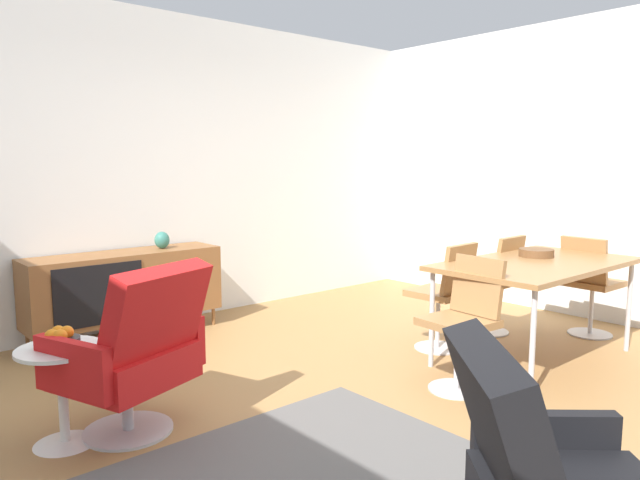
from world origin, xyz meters
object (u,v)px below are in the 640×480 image
at_px(dining_chair_far_end, 589,282).
at_px(sideboard, 125,285).
at_px(dining_chair_near_window, 464,318).
at_px(lounge_chair_red, 134,351).
at_px(vase_cobalt, 162,240).
at_px(dining_chair_back_left, 445,292).
at_px(wooden_bowl_on_table, 536,253).
at_px(side_table_round, 62,384).
at_px(dining_table, 537,267).
at_px(dining_chair_back_right, 496,280).
at_px(fruit_bowl, 60,339).

bearing_deg(dining_chair_far_end, sideboard, 139.18).
distance_m(dining_chair_near_window, lounge_chair_red, 2.04).
xyz_separation_m(vase_cobalt, dining_chair_back_left, (1.37, -2.00, -0.32)).
relative_size(dining_chair_back_left, lounge_chair_red, 0.90).
relative_size(vase_cobalt, dining_chair_back_left, 0.17).
distance_m(wooden_bowl_on_table, side_table_round, 3.43).
bearing_deg(sideboard, dining_table, -51.01).
height_order(dining_chair_back_left, side_table_round, dining_chair_back_left).
height_order(sideboard, dining_chair_back_right, dining_chair_back_right).
distance_m(dining_chair_back_right, lounge_chair_red, 3.14).
bearing_deg(lounge_chair_red, wooden_bowl_on_table, -11.95).
bearing_deg(vase_cobalt, lounge_chair_red, -120.35).
bearing_deg(dining_chair_near_window, fruit_bowl, 157.81).
distance_m(vase_cobalt, side_table_round, 2.21).
bearing_deg(dining_chair_far_end, wooden_bowl_on_table, 170.25).
distance_m(dining_table, dining_chair_far_end, 0.92).
height_order(dining_table, dining_chair_back_left, dining_chair_back_left).
xyz_separation_m(wooden_bowl_on_table, side_table_round, (-3.31, 0.78, -0.45)).
relative_size(sideboard, dining_chair_back_right, 1.87).
xyz_separation_m(vase_cobalt, dining_chair_back_right, (2.07, -2.00, -0.32)).
distance_m(dining_chair_back_right, fruit_bowl, 3.48).
distance_m(sideboard, dining_chair_back_left, 2.64).
relative_size(vase_cobalt, lounge_chair_red, 0.16).
height_order(dining_table, fruit_bowl, dining_table).
relative_size(sideboard, dining_chair_near_window, 1.87).
relative_size(dining_table, dining_chair_back_right, 1.87).
relative_size(dining_table, dining_chair_near_window, 1.87).
relative_size(sideboard, side_table_round, 3.08).
bearing_deg(lounge_chair_red, dining_chair_far_end, -11.54).
bearing_deg(dining_chair_near_window, sideboard, 114.75).
xyz_separation_m(dining_chair_back_left, fruit_bowl, (-2.76, 0.34, 0.09)).
height_order(dining_chair_near_window, side_table_round, dining_chair_near_window).
xyz_separation_m(dining_chair_far_end, fruit_bowl, (-4.00, 0.90, 0.09)).
relative_size(dining_chair_back_right, lounge_chair_red, 0.90).
bearing_deg(sideboard, dining_chair_back_left, -49.23).
relative_size(dining_chair_back_right, dining_chair_far_end, 1.00).
distance_m(dining_chair_far_end, side_table_round, 4.10).
bearing_deg(wooden_bowl_on_table, lounge_chair_red, 168.05).
xyz_separation_m(dining_chair_near_window, fruit_bowl, (-2.22, 0.91, 0.09)).
bearing_deg(dining_chair_back_left, lounge_chair_red, 175.49).
height_order(vase_cobalt, dining_chair_back_left, vase_cobalt).
relative_size(dining_chair_near_window, side_table_round, 1.65).
xyz_separation_m(dining_chair_near_window, dining_chair_back_left, (0.54, 0.56, 0.00)).
bearing_deg(side_table_round, dining_table, -16.17).
bearing_deg(fruit_bowl, sideboard, 57.94).
bearing_deg(dining_table, vase_cobalt, 123.91).
distance_m(dining_chair_near_window, dining_chair_back_right, 1.36).
distance_m(sideboard, dining_table, 3.30).
bearing_deg(dining_table, side_table_round, 163.83).
xyz_separation_m(vase_cobalt, dining_chair_near_window, (0.83, -2.56, -0.32)).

